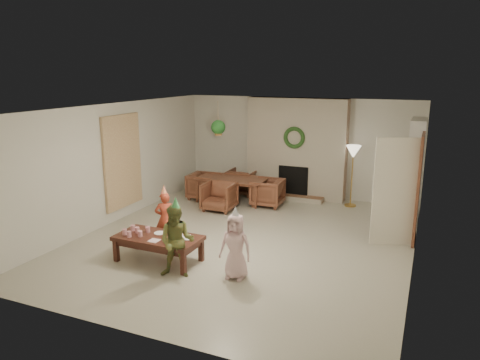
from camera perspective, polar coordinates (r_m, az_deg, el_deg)
The scene contains 56 objects.
floor at distance 8.72m, azimuth 0.78°, elevation -7.48°, with size 7.00×7.00×0.00m, color #B7B29E.
ceiling at distance 8.15m, azimuth 0.84°, elevation 9.13°, with size 7.00×7.00×0.00m, color white.
wall_back at distance 11.60m, azimuth 7.43°, elevation 4.15°, with size 7.00×7.00×0.00m, color silver.
wall_front at distance 5.41m, azimuth -13.57°, elevation -7.22°, with size 7.00×7.00×0.00m, color silver.
wall_left at distance 9.86m, azimuth -15.54°, elevation 2.08°, with size 7.00×7.00×0.00m, color silver.
wall_right at distance 7.75m, azimuth 21.78°, elevation -1.47°, with size 7.00×7.00×0.00m, color silver.
fireplace_mass at distance 11.41m, azimuth 7.16°, elevation 4.00°, with size 2.50×0.40×2.50m, color #582617.
fireplace_hearth at distance 11.34m, azimuth 6.48°, elevation -2.20°, with size 1.60×0.30×0.12m, color brown.
fireplace_firebox at distance 11.40m, azimuth 6.79°, elevation -0.10°, with size 0.75×0.12×0.75m, color black.
fireplace_wreath at distance 11.14m, azimuth 6.87°, elevation 5.34°, with size 0.54×0.54×0.10m, color #1E4419.
floor_lamp_base at distance 11.09m, azimuth 13.77°, elevation -3.13°, with size 0.27×0.27×0.03m, color gold.
floor_lamp_post at distance 10.93m, azimuth 13.97°, elevation 0.22°, with size 0.03×0.03×1.31m, color gold.
floor_lamp_shade at distance 10.80m, azimuth 14.16°, elevation 3.49°, with size 0.35×0.35×0.29m, color beige.
bookshelf_carcass at distance 10.03m, azimuth 21.25°, elevation 0.97°, with size 0.30×1.00×2.20m, color white.
bookshelf_shelf_a at distance 10.18m, azimuth 20.82°, elevation -2.59°, with size 0.30×0.92×0.03m, color white.
bookshelf_shelf_b at distance 10.09m, azimuth 21.01°, elevation -0.41°, with size 0.30×0.92×0.03m, color white.
bookshelf_shelf_c at distance 10.00m, azimuth 21.21°, elevation 1.81°, with size 0.30×0.92×0.03m, color white.
bookshelf_shelf_d at distance 9.93m, azimuth 21.40°, elevation 4.07°, with size 0.30×0.92×0.03m, color white.
books_row_lower at distance 10.00m, azimuth 20.73°, elevation -2.04°, with size 0.20×0.40×0.24m, color maroon.
books_row_mid at distance 10.10m, azimuth 20.98°, elevation 0.43°, with size 0.20×0.44×0.24m, color navy.
books_row_upper at distance 9.88m, azimuth 21.13°, elevation 2.45°, with size 0.20×0.36×0.22m, color gold.
door_frame at distance 8.97m, azimuth 21.66°, elevation -1.01°, with size 0.05×0.86×2.04m, color brown.
door_leaf at distance 8.62m, azimuth 19.04°, elevation -1.50°, with size 0.05×0.80×2.00m, color beige.
curtain_panel at distance 9.99m, azimuth -14.65°, elevation 2.29°, with size 0.06×1.20×2.00m, color beige.
dining_table at distance 11.05m, azimuth -1.10°, elevation -1.27°, with size 1.69×0.94×0.59m, color brown.
dining_chair_near at distance 10.39m, azimuth -2.66°, elevation -2.09°, with size 0.70×0.72×0.65m, color brown.
dining_chair_far at distance 11.71m, azimuth 0.27°, elevation -0.26°, with size 0.70×0.72×0.65m, color brown.
dining_chair_left at distance 11.34m, azimuth -4.57°, elevation -0.77°, with size 0.70×0.72×0.65m, color brown.
dining_chair_right at distance 10.74m, azimuth 3.47°, elevation -1.57°, with size 0.70×0.72×0.65m, color brown.
hanging_plant_cord at distance 10.08m, azimuth -2.79°, elevation 7.99°, with size 0.01×0.01×0.70m, color tan.
hanging_plant_pot at distance 10.12m, azimuth -2.77°, elevation 6.02°, with size 0.16×0.16×0.12m, color olive.
hanging_plant_foliage at distance 10.10m, azimuth -2.78°, elevation 6.69°, with size 0.32×0.32×0.32m, color #174619.
coffee_table_top at distance 7.74m, azimuth -10.32°, elevation -7.25°, with size 1.44×0.72×0.07m, color #4A2318.
coffee_table_apron at distance 7.77m, azimuth -10.29°, elevation -7.78°, with size 1.33×0.61×0.09m, color #4A2318.
coffee_leg_fl at distance 7.97m, azimuth -15.40°, elevation -8.61°, with size 0.08×0.08×0.38m, color #4A2318.
coffee_leg_fr at distance 7.26m, azimuth -7.19°, elevation -10.46°, with size 0.08×0.08×0.38m, color #4A2318.
coffee_leg_bl at distance 8.40m, azimuth -12.87°, elevation -7.29°, with size 0.08×0.08×0.38m, color #4A2318.
coffee_leg_br at distance 7.73m, azimuth -4.93°, elevation -8.86°, with size 0.08×0.08×0.38m, color #4A2318.
cup_a at distance 7.90m, azimuth -14.39°, elevation -6.39°, with size 0.08×0.08×0.10m, color white.
cup_b at distance 8.06m, azimuth -13.42°, elevation -5.91°, with size 0.08×0.08×0.10m, color white.
cup_c at distance 7.78m, azimuth -13.86°, elevation -6.67°, with size 0.08×0.08×0.10m, color white.
cup_d at distance 7.94m, azimuth -12.89°, elevation -6.18°, with size 0.08×0.08×0.10m, color white.
cup_e at distance 7.76m, azimuth -12.54°, elevation -6.66°, with size 0.08×0.08×0.10m, color white.
cup_f at distance 7.92m, azimuth -11.59°, elevation -6.16°, with size 0.08×0.08×0.10m, color white.
plate_a at distance 7.86m, azimuth -10.12°, elevation -6.62°, with size 0.20×0.20×0.01m, color white.
plate_b at distance 7.49m, azimuth -9.03°, elevation -7.59°, with size 0.20×0.20×0.01m, color white.
plate_c at distance 7.56m, azimuth -6.68°, elevation -7.32°, with size 0.20×0.20×0.01m, color white.
food_scoop at distance 7.48m, azimuth -9.04°, elevation -7.28°, with size 0.08×0.08×0.08m, color tan.
napkin_left at distance 7.54m, azimuth -10.83°, elevation -7.54°, with size 0.17×0.17×0.01m, color #EEAFC2.
napkin_right at distance 7.69m, azimuth -7.07°, elevation -6.98°, with size 0.17×0.17×0.01m, color #EEAFC2.
child_red at distance 8.39m, azimuth -9.47°, elevation -4.87°, with size 0.37×0.24×1.01m, color #B53F26.
party_hat_red at distance 8.23m, azimuth -9.62°, elevation -1.26°, with size 0.14×0.14×0.19m, color #F8C952.
child_plaid at distance 7.08m, azimuth -7.99°, elevation -7.70°, with size 0.56×0.44×1.16m, color olive.
party_hat_plaid at distance 6.88m, azimuth -8.16°, elevation -2.87°, with size 0.14×0.14×0.19m, color #47A656.
child_pink at distance 6.99m, azimuth -0.58°, elevation -8.41°, with size 0.51×0.33×1.04m, color beige.
party_hat_pink at distance 6.80m, azimuth -0.59°, elevation -4.03°, with size 0.13×0.13×0.19m, color #B7B8BF.
Camera 1 is at (3.09, -7.52, 3.14)m, focal length 33.70 mm.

